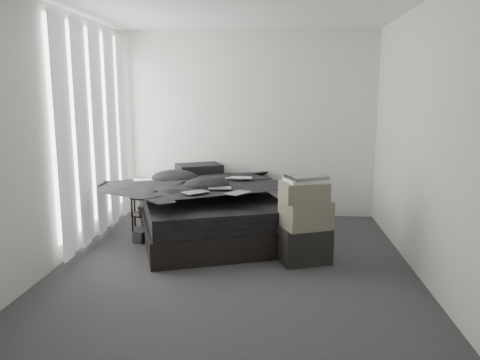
# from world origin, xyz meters

# --- Properties ---
(floor) EXTENTS (3.60, 4.20, 0.01)m
(floor) POSITION_xyz_m (0.00, 0.00, 0.00)
(floor) COLOR #373639
(floor) RESTS_ON ground
(wall_back) EXTENTS (3.60, 0.01, 2.60)m
(wall_back) POSITION_xyz_m (0.00, 2.10, 1.30)
(wall_back) COLOR silver
(wall_back) RESTS_ON ground
(wall_front) EXTENTS (3.60, 0.01, 2.60)m
(wall_front) POSITION_xyz_m (0.00, -2.10, 1.30)
(wall_front) COLOR silver
(wall_front) RESTS_ON ground
(wall_left) EXTENTS (0.01, 4.20, 2.60)m
(wall_left) POSITION_xyz_m (-1.80, 0.00, 1.30)
(wall_left) COLOR silver
(wall_left) RESTS_ON ground
(wall_right) EXTENTS (0.01, 4.20, 2.60)m
(wall_right) POSITION_xyz_m (1.80, 0.00, 1.30)
(wall_right) COLOR silver
(wall_right) RESTS_ON ground
(window_left) EXTENTS (0.02, 2.00, 2.30)m
(window_left) POSITION_xyz_m (-1.78, 0.90, 1.35)
(window_left) COLOR white
(window_left) RESTS_ON wall_left
(curtain_left) EXTENTS (0.06, 2.12, 2.48)m
(curtain_left) POSITION_xyz_m (-1.73, 0.90, 1.28)
(curtain_left) COLOR white
(curtain_left) RESTS_ON wall_left
(bed) EXTENTS (2.19, 2.50, 0.28)m
(bed) POSITION_xyz_m (-0.40, 1.02, 0.14)
(bed) COLOR black
(bed) RESTS_ON floor
(mattress) EXTENTS (2.11, 2.42, 0.22)m
(mattress) POSITION_xyz_m (-0.40, 1.02, 0.40)
(mattress) COLOR black
(mattress) RESTS_ON bed
(duvet) EXTENTS (2.05, 2.20, 0.24)m
(duvet) POSITION_xyz_m (-0.38, 0.97, 0.63)
(duvet) COLOR black
(duvet) RESTS_ON mattress
(pillow_lower) EXTENTS (0.74, 0.61, 0.14)m
(pillow_lower) POSITION_xyz_m (-0.72, 1.77, 0.58)
(pillow_lower) COLOR black
(pillow_lower) RESTS_ON mattress
(pillow_upper) EXTENTS (0.71, 0.62, 0.13)m
(pillow_upper) POSITION_xyz_m (-0.64, 1.78, 0.72)
(pillow_upper) COLOR black
(pillow_upper) RESTS_ON pillow_lower
(laptop) EXTENTS (0.34, 0.22, 0.03)m
(laptop) POSITION_xyz_m (-0.05, 1.19, 0.77)
(laptop) COLOR silver
(laptop) RESTS_ON duvet
(comic_a) EXTENTS (0.31, 0.30, 0.01)m
(comic_a) POSITION_xyz_m (-0.46, 0.41, 0.76)
(comic_a) COLOR black
(comic_a) RESTS_ON duvet
(comic_b) EXTENTS (0.28, 0.20, 0.01)m
(comic_b) POSITION_xyz_m (-0.22, 0.65, 0.76)
(comic_b) COLOR black
(comic_b) RESTS_ON duvet
(comic_c) EXTENTS (0.29, 0.32, 0.01)m
(comic_c) POSITION_xyz_m (0.01, 0.41, 0.77)
(comic_c) COLOR black
(comic_c) RESTS_ON duvet
(side_stand) EXTENTS (0.41, 0.41, 0.65)m
(side_stand) POSITION_xyz_m (-1.29, 1.26, 0.32)
(side_stand) COLOR black
(side_stand) RESTS_ON floor
(papers) EXTENTS (0.30, 0.26, 0.01)m
(papers) POSITION_xyz_m (-1.28, 1.25, 0.65)
(papers) COLOR white
(papers) RESTS_ON side_stand
(floor_books) EXTENTS (0.18, 0.22, 0.13)m
(floor_books) POSITION_xyz_m (-1.17, 0.72, 0.07)
(floor_books) COLOR black
(floor_books) RESTS_ON floor
(box_lower) EXTENTS (0.60, 0.53, 0.37)m
(box_lower) POSITION_xyz_m (0.71, 0.20, 0.19)
(box_lower) COLOR black
(box_lower) RESTS_ON floor
(box_mid) EXTENTS (0.58, 0.52, 0.28)m
(box_mid) POSITION_xyz_m (0.73, 0.20, 0.51)
(box_mid) COLOR #6D6756
(box_mid) RESTS_ON box_lower
(box_upper) EXTENTS (0.53, 0.47, 0.20)m
(box_upper) POSITION_xyz_m (0.70, 0.20, 0.75)
(box_upper) COLOR #6D6756
(box_upper) RESTS_ON box_mid
(art_book_white) EXTENTS (0.46, 0.41, 0.04)m
(art_book_white) POSITION_xyz_m (0.71, 0.20, 0.87)
(art_book_white) COLOR silver
(art_book_white) RESTS_ON box_upper
(art_book_snake) EXTENTS (0.46, 0.42, 0.03)m
(art_book_snake) POSITION_xyz_m (0.73, 0.20, 0.90)
(art_book_snake) COLOR silver
(art_book_snake) RESTS_ON art_book_white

